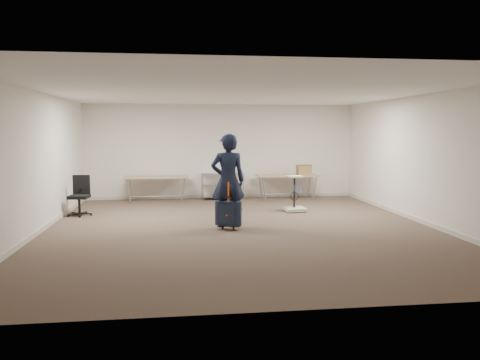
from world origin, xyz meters
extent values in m
plane|color=#4B3B2D|center=(0.00, 0.00, 0.00)|extent=(9.00, 9.00, 0.00)
plane|color=silver|center=(0.00, 4.50, 1.40)|extent=(8.00, 0.00, 8.00)
plane|color=silver|center=(0.00, -4.50, 1.40)|extent=(8.00, 0.00, 8.00)
plane|color=silver|center=(-4.00, 0.00, 1.40)|extent=(0.00, 9.00, 9.00)
plane|color=silver|center=(4.00, 0.00, 1.40)|extent=(0.00, 9.00, 9.00)
plane|color=white|center=(0.00, 0.00, 2.80)|extent=(8.00, 8.00, 0.00)
cube|color=beige|center=(0.00, 4.49, 0.05)|extent=(8.00, 0.02, 0.10)
cube|color=beige|center=(-3.99, 0.00, 0.05)|extent=(0.02, 9.00, 0.10)
cube|color=beige|center=(3.99, 0.00, 0.05)|extent=(0.02, 9.00, 0.10)
cube|color=#9E7E60|center=(-1.90, 3.95, 0.71)|extent=(1.80, 0.75, 0.03)
cylinder|color=gray|center=(-1.90, 3.95, 0.15)|extent=(1.50, 0.02, 0.02)
cylinder|color=gray|center=(-2.65, 3.65, 0.35)|extent=(0.13, 0.04, 0.69)
cylinder|color=gray|center=(-1.15, 3.65, 0.35)|extent=(0.13, 0.04, 0.69)
cylinder|color=gray|center=(-2.65, 4.25, 0.35)|extent=(0.13, 0.04, 0.69)
cylinder|color=gray|center=(-1.15, 4.25, 0.35)|extent=(0.13, 0.04, 0.69)
cube|color=#9E7E60|center=(1.90, 3.95, 0.71)|extent=(1.80, 0.75, 0.03)
cylinder|color=gray|center=(1.90, 3.95, 0.15)|extent=(1.50, 0.02, 0.02)
cylinder|color=gray|center=(1.15, 3.65, 0.35)|extent=(0.13, 0.04, 0.69)
cylinder|color=gray|center=(2.65, 3.65, 0.35)|extent=(0.13, 0.04, 0.69)
cylinder|color=gray|center=(1.15, 4.25, 0.35)|extent=(0.13, 0.04, 0.69)
cylinder|color=gray|center=(2.65, 4.25, 0.35)|extent=(0.13, 0.04, 0.69)
cylinder|color=silver|center=(-0.60, 3.98, 0.40)|extent=(0.02, 0.02, 0.80)
cylinder|color=silver|center=(0.60, 3.98, 0.40)|extent=(0.02, 0.02, 0.80)
cylinder|color=silver|center=(-0.60, 4.42, 0.40)|extent=(0.02, 0.02, 0.80)
cylinder|color=silver|center=(0.60, 4.42, 0.40)|extent=(0.02, 0.02, 0.80)
cube|color=silver|center=(0.00, 4.20, 0.10)|extent=(1.20, 0.45, 0.02)
cube|color=silver|center=(0.00, 4.20, 0.45)|extent=(1.20, 0.45, 0.02)
cube|color=silver|center=(0.00, 4.20, 0.78)|extent=(1.20, 0.45, 0.01)
imported|color=black|center=(-0.24, 0.23, 0.98)|extent=(0.72, 0.48, 1.96)
cube|color=black|center=(-0.26, -0.07, 0.34)|extent=(0.41, 0.32, 0.49)
cube|color=black|center=(-0.25, -0.05, 0.08)|extent=(0.35, 0.25, 0.03)
cylinder|color=black|center=(-0.37, -0.03, 0.03)|extent=(0.05, 0.07, 0.07)
cylinder|color=black|center=(-0.16, -0.11, 0.03)|extent=(0.05, 0.07, 0.07)
torus|color=black|center=(-0.26, -0.07, 0.61)|extent=(0.15, 0.08, 0.16)
cube|color=#F8620D|center=(-0.25, -0.05, 0.79)|extent=(0.03, 0.02, 0.38)
cylinder|color=black|center=(-3.63, 1.96, 0.04)|extent=(0.58, 0.58, 0.09)
cylinder|color=black|center=(-3.63, 1.96, 0.24)|extent=(0.06, 0.06, 0.39)
cube|color=black|center=(-3.63, 1.96, 0.45)|extent=(0.49, 0.49, 0.08)
cube|color=black|center=(-3.61, 2.17, 0.72)|extent=(0.41, 0.10, 0.46)
cube|color=beige|center=(1.62, 1.87, 0.06)|extent=(0.53, 0.53, 0.08)
cylinder|color=black|center=(1.42, 1.68, 0.02)|extent=(0.06, 0.06, 0.04)
cylinder|color=black|center=(1.62, 1.92, 0.49)|extent=(0.05, 0.05, 0.78)
cube|color=beige|center=(1.62, 1.87, 0.88)|extent=(0.36, 0.32, 0.04)
torus|color=blue|center=(1.67, 1.79, 0.59)|extent=(0.26, 0.12, 0.24)
cube|color=#A06F4A|center=(2.37, 3.87, 0.88)|extent=(0.42, 0.33, 0.30)
camera|label=1|loc=(-1.21, -9.46, 2.01)|focal=35.00mm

